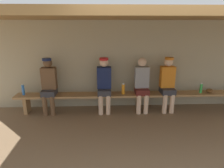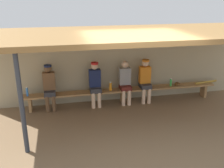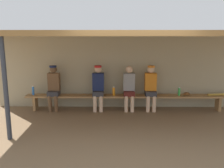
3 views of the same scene
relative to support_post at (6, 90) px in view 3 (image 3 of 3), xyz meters
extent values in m
plane|color=brown|center=(2.65, 0.55, -1.10)|extent=(24.00, 24.00, 0.00)
cube|color=tan|center=(2.65, 2.55, 0.00)|extent=(8.00, 0.20, 2.20)
cube|color=olive|center=(2.65, 1.25, 1.16)|extent=(8.00, 2.80, 0.12)
cylinder|color=#2D333D|center=(0.00, 0.00, 0.00)|extent=(0.10, 0.10, 2.20)
cube|color=#9E7547|center=(2.65, 2.10, -0.67)|extent=(6.00, 0.36, 0.05)
cube|color=#9E7547|center=(-0.10, 2.10, -0.90)|extent=(0.08, 0.29, 0.41)
cube|color=#9E7547|center=(2.65, 2.10, -0.90)|extent=(0.08, 0.29, 0.41)
cube|color=#9E7547|center=(5.40, 2.10, -0.90)|extent=(0.08, 0.29, 0.41)
cube|color=#333338|center=(3.36, 2.08, -0.57)|extent=(0.32, 0.40, 0.14)
cylinder|color=beige|center=(3.27, 1.92, -0.86)|extent=(0.11, 0.11, 0.48)
cylinder|color=beige|center=(3.45, 1.92, -0.86)|extent=(0.11, 0.11, 0.48)
cube|color=orange|center=(3.36, 2.16, -0.24)|extent=(0.34, 0.20, 0.52)
sphere|color=beige|center=(3.36, 2.16, 0.13)|extent=(0.21, 0.21, 0.21)
cylinder|color=orange|center=(3.36, 2.12, 0.22)|extent=(0.21, 0.21, 0.05)
cube|color=#333338|center=(0.48, 2.08, -0.57)|extent=(0.32, 0.40, 0.14)
cylinder|color=brown|center=(0.39, 1.92, -0.86)|extent=(0.11, 0.11, 0.48)
cylinder|color=brown|center=(0.57, 1.92, -0.86)|extent=(0.11, 0.11, 0.48)
cube|color=brown|center=(0.48, 2.16, -0.24)|extent=(0.34, 0.20, 0.52)
sphere|color=brown|center=(0.48, 2.16, 0.13)|extent=(0.21, 0.21, 0.21)
cylinder|color=#19234C|center=(0.48, 2.12, 0.22)|extent=(0.21, 0.21, 0.05)
cube|color=#591E19|center=(2.72, 2.08, -0.57)|extent=(0.32, 0.40, 0.14)
cylinder|color=beige|center=(2.63, 1.92, -0.86)|extent=(0.11, 0.11, 0.48)
cylinder|color=beige|center=(2.81, 1.92, -0.86)|extent=(0.11, 0.11, 0.48)
cube|color=gray|center=(2.72, 2.16, -0.24)|extent=(0.34, 0.20, 0.52)
sphere|color=beige|center=(2.72, 2.16, 0.13)|extent=(0.21, 0.21, 0.21)
cube|color=#333338|center=(1.80, 2.08, -0.57)|extent=(0.32, 0.40, 0.14)
cylinder|color=beige|center=(1.71, 1.92, -0.86)|extent=(0.11, 0.11, 0.48)
cylinder|color=beige|center=(1.89, 1.92, -0.86)|extent=(0.11, 0.11, 0.48)
cube|color=#19234C|center=(1.80, 2.16, -0.24)|extent=(0.34, 0.20, 0.52)
sphere|color=beige|center=(1.80, 2.16, 0.13)|extent=(0.21, 0.21, 0.21)
cylinder|color=red|center=(1.80, 2.12, 0.22)|extent=(0.21, 0.21, 0.05)
cylinder|color=green|center=(4.20, 2.08, -0.53)|extent=(0.07, 0.07, 0.23)
cylinder|color=white|center=(4.20, 2.08, -0.40)|extent=(0.05, 0.05, 0.02)
cylinder|color=orange|center=(2.26, 2.08, -0.52)|extent=(0.08, 0.08, 0.24)
cylinder|color=white|center=(2.26, 2.08, -0.39)|extent=(0.05, 0.05, 0.02)
cylinder|color=blue|center=(-0.15, 2.12, -0.51)|extent=(0.07, 0.07, 0.25)
cylinder|color=white|center=(-0.15, 2.12, -0.38)|extent=(0.05, 0.05, 0.02)
ellipsoid|color=brown|center=(4.44, 2.10, -0.60)|extent=(0.28, 0.29, 0.09)
cylinder|color=#B28C33|center=(5.45, 2.10, -0.61)|extent=(0.82, 0.19, 0.07)
camera|label=1|loc=(1.79, -2.55, 1.01)|focal=32.15mm
camera|label=2|loc=(0.83, -5.03, 2.16)|focal=41.24mm
camera|label=3|loc=(2.27, -4.92, 1.12)|focal=38.85mm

